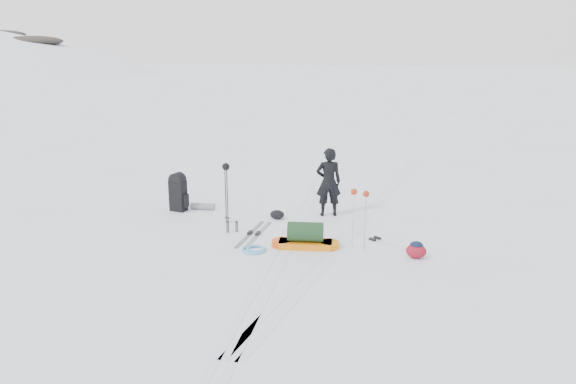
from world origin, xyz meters
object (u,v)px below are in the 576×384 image
(pulk_sled, at_px, (305,238))
(ski_poles_black, at_px, (226,174))
(expedition_rucksack, at_px, (181,193))
(skier, at_px, (329,182))

(pulk_sled, bearing_deg, ski_poles_black, 141.96)
(pulk_sled, bearing_deg, expedition_rucksack, 144.32)
(expedition_rucksack, bearing_deg, pulk_sled, -16.31)
(skier, distance_m, ski_poles_black, 2.50)
(expedition_rucksack, height_order, ski_poles_black, ski_poles_black)
(skier, distance_m, pulk_sled, 2.42)
(pulk_sled, distance_m, expedition_rucksack, 4.05)
(skier, relative_size, ski_poles_black, 1.18)
(skier, xyz_separation_m, ski_poles_black, (-2.21, -1.12, 0.33))
(skier, bearing_deg, expedition_rucksack, -10.18)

